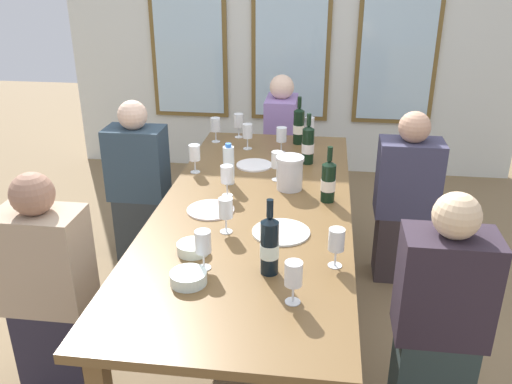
{
  "coord_description": "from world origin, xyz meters",
  "views": [
    {
      "loc": [
        0.34,
        -2.55,
        1.94
      ],
      "look_at": [
        0.0,
        0.06,
        0.79
      ],
      "focal_mm": 37.88,
      "sensor_mm": 36.0,
      "label": 1
    }
  ],
  "objects_px": {
    "white_plate_2": "(211,210)",
    "water_bottle": "(229,165)",
    "wine_glass_9": "(281,135)",
    "wine_glass_11": "(309,125)",
    "wine_glass_5": "(195,154)",
    "wine_glass_2": "(293,276)",
    "wine_glass_3": "(247,132)",
    "wine_glass_1": "(227,176)",
    "seated_person_1": "(405,202)",
    "white_plate_0": "(254,165)",
    "white_plate_1": "(281,232)",
    "wine_glass_7": "(239,121)",
    "seated_person_4": "(281,147)",
    "tasting_bowl_1": "(188,278)",
    "wine_glass_0": "(215,125)",
    "wine_bottle_3": "(308,144)",
    "dining_table": "(254,216)",
    "wine_bottle_1": "(270,245)",
    "wine_glass_6": "(277,161)",
    "seated_person_0": "(139,186)",
    "wine_bottle_2": "(299,126)",
    "wine_bottle_0": "(328,181)",
    "seated_person_3": "(440,319)",
    "wine_glass_4": "(226,209)",
    "wine_glass_10": "(203,243)",
    "metal_pitcher": "(290,173)",
    "tasting_bowl_0": "(193,248)",
    "seated_person_2": "(50,291)",
    "wine_glass_8": "(336,242)"
  },
  "relations": [
    {
      "from": "wine_glass_5",
      "to": "wine_glass_1",
      "type": "bearing_deg",
      "value": -51.33
    },
    {
      "from": "white_plate_1",
      "to": "wine_glass_7",
      "type": "height_order",
      "value": "wine_glass_7"
    },
    {
      "from": "wine_bottle_3",
      "to": "seated_person_3",
      "type": "height_order",
      "value": "seated_person_3"
    },
    {
      "from": "tasting_bowl_1",
      "to": "wine_glass_0",
      "type": "relative_size",
      "value": 0.85
    },
    {
      "from": "wine_glass_6",
      "to": "seated_person_0",
      "type": "bearing_deg",
      "value": 162.99
    },
    {
      "from": "tasting_bowl_1",
      "to": "wine_glass_3",
      "type": "xyz_separation_m",
      "value": [
        -0.01,
        1.66,
        0.09
      ]
    },
    {
      "from": "wine_glass_2",
      "to": "wine_glass_4",
      "type": "height_order",
      "value": "same"
    },
    {
      "from": "white_plate_1",
      "to": "wine_glass_9",
      "type": "bearing_deg",
      "value": 95.04
    },
    {
      "from": "white_plate_0",
      "to": "wine_glass_2",
      "type": "relative_size",
      "value": 1.29
    },
    {
      "from": "dining_table",
      "to": "wine_bottle_1",
      "type": "bearing_deg",
      "value": -77.01
    },
    {
      "from": "water_bottle",
      "to": "seated_person_2",
      "type": "distance_m",
      "value": 1.16
    },
    {
      "from": "wine_bottle_2",
      "to": "wine_bottle_0",
      "type": "bearing_deg",
      "value": -77.39
    },
    {
      "from": "wine_glass_3",
      "to": "wine_glass_4",
      "type": "relative_size",
      "value": 1.0
    },
    {
      "from": "white_plate_0",
      "to": "seated_person_1",
      "type": "bearing_deg",
      "value": 2.45
    },
    {
      "from": "metal_pitcher",
      "to": "wine_bottle_3",
      "type": "xyz_separation_m",
      "value": [
        0.08,
        0.43,
        0.03
      ]
    },
    {
      "from": "wine_bottle_1",
      "to": "wine_glass_10",
      "type": "bearing_deg",
      "value": -179.41
    },
    {
      "from": "white_plate_1",
      "to": "wine_bottle_2",
      "type": "relative_size",
      "value": 0.83
    },
    {
      "from": "dining_table",
      "to": "white_plate_1",
      "type": "bearing_deg",
      "value": -60.28
    },
    {
      "from": "wine_glass_3",
      "to": "wine_glass_11",
      "type": "xyz_separation_m",
      "value": [
        0.41,
        0.22,
        0.0
      ]
    },
    {
      "from": "wine_glass_2",
      "to": "seated_person_2",
      "type": "bearing_deg",
      "value": 167.83
    },
    {
      "from": "dining_table",
      "to": "tasting_bowl_0",
      "type": "xyz_separation_m",
      "value": [
        -0.2,
        -0.53,
        0.09
      ]
    },
    {
      "from": "white_plate_0",
      "to": "wine_glass_6",
      "type": "distance_m",
      "value": 0.29
    },
    {
      "from": "wine_glass_3",
      "to": "tasting_bowl_1",
      "type": "bearing_deg",
      "value": -89.81
    },
    {
      "from": "wine_glass_1",
      "to": "seated_person_1",
      "type": "bearing_deg",
      "value": 26.45
    },
    {
      "from": "wine_bottle_1",
      "to": "wine_glass_0",
      "type": "distance_m",
      "value": 1.75
    },
    {
      "from": "wine_glass_1",
      "to": "wine_glass_2",
      "type": "distance_m",
      "value": 1.04
    },
    {
      "from": "tasting_bowl_0",
      "to": "water_bottle",
      "type": "relative_size",
      "value": 0.59
    },
    {
      "from": "tasting_bowl_1",
      "to": "wine_glass_9",
      "type": "distance_m",
      "value": 1.63
    },
    {
      "from": "wine_glass_9",
      "to": "wine_glass_11",
      "type": "bearing_deg",
      "value": 57.07
    },
    {
      "from": "wine_glass_1",
      "to": "wine_glass_9",
      "type": "height_order",
      "value": "same"
    },
    {
      "from": "white_plate_1",
      "to": "metal_pitcher",
      "type": "bearing_deg",
      "value": 90.05
    },
    {
      "from": "wine_glass_2",
      "to": "wine_glass_8",
      "type": "distance_m",
      "value": 0.33
    },
    {
      "from": "water_bottle",
      "to": "wine_glass_1",
      "type": "xyz_separation_m",
      "value": [
        0.02,
        -0.18,
        0.0
      ]
    },
    {
      "from": "wine_bottle_1",
      "to": "seated_person_1",
      "type": "bearing_deg",
      "value": 60.19
    },
    {
      "from": "wine_glass_4",
      "to": "seated_person_4",
      "type": "bearing_deg",
      "value": 87.19
    },
    {
      "from": "water_bottle",
      "to": "seated_person_0",
      "type": "height_order",
      "value": "seated_person_0"
    },
    {
      "from": "white_plate_2",
      "to": "wine_glass_5",
      "type": "bearing_deg",
      "value": 111.51
    },
    {
      "from": "white_plate_1",
      "to": "wine_glass_6",
      "type": "relative_size",
      "value": 1.58
    },
    {
      "from": "wine_glass_11",
      "to": "wine_glass_9",
      "type": "bearing_deg",
      "value": -122.93
    },
    {
      "from": "white_plate_2",
      "to": "water_bottle",
      "type": "bearing_deg",
      "value": 85.62
    },
    {
      "from": "wine_bottle_3",
      "to": "wine_glass_2",
      "type": "bearing_deg",
      "value": -89.54
    },
    {
      "from": "white_plate_2",
      "to": "seated_person_4",
      "type": "height_order",
      "value": "seated_person_4"
    },
    {
      "from": "seated_person_0",
      "to": "seated_person_4",
      "type": "distance_m",
      "value": 1.27
    },
    {
      "from": "metal_pitcher",
      "to": "wine_glass_4",
      "type": "distance_m",
      "value": 0.62
    },
    {
      "from": "tasting_bowl_1",
      "to": "wine_glass_10",
      "type": "bearing_deg",
      "value": 73.1
    },
    {
      "from": "wine_glass_2",
      "to": "wine_glass_3",
      "type": "bearing_deg",
      "value": 103.82
    },
    {
      "from": "wine_bottle_1",
      "to": "wine_bottle_3",
      "type": "distance_m",
      "value": 1.32
    },
    {
      "from": "wine_glass_1",
      "to": "seated_person_4",
      "type": "distance_m",
      "value": 1.53
    },
    {
      "from": "wine_bottle_0",
      "to": "wine_glass_4",
      "type": "relative_size",
      "value": 1.75
    },
    {
      "from": "white_plate_2",
      "to": "water_bottle",
      "type": "relative_size",
      "value": 1.02
    }
  ]
}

